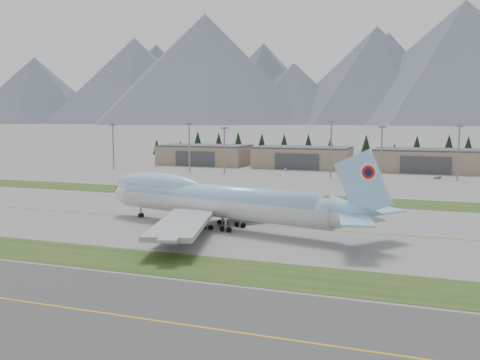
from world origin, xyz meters
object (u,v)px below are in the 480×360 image
at_px(boeing_747_freighter, 218,200).
at_px(service_vehicle_b, 342,178).
at_px(hangar_left, 205,155).
at_px(hangar_center, 303,157).
at_px(service_vehicle_c, 437,179).
at_px(hangar_right, 426,160).
at_px(service_vehicle_a, 285,170).

xyz_separation_m(boeing_747_freighter, service_vehicle_b, (10.25, 114.15, -6.41)).
distance_m(hangar_left, hangar_center, 55.00).
bearing_deg(boeing_747_freighter, service_vehicle_b, 97.93).
relative_size(hangar_left, service_vehicle_b, 14.94).
bearing_deg(hangar_left, boeing_747_freighter, -65.32).
bearing_deg(boeing_747_freighter, service_vehicle_c, 81.98).
xyz_separation_m(hangar_right, service_vehicle_a, (-64.29, -18.06, -5.39)).
bearing_deg(service_vehicle_b, hangar_right, -37.20).
bearing_deg(hangar_right, service_vehicle_b, -128.33).
xyz_separation_m(hangar_center, hangar_right, (60.00, 0.00, 0.00)).
distance_m(hangar_center, hangar_right, 60.00).
height_order(hangar_center, hangar_right, same).
height_order(boeing_747_freighter, hangar_center, boeing_747_freighter).
bearing_deg(hangar_left, hangar_center, 0.00).
relative_size(service_vehicle_a, service_vehicle_b, 1.03).
relative_size(boeing_747_freighter, service_vehicle_a, 22.43).
height_order(hangar_center, service_vehicle_a, hangar_center).
relative_size(boeing_747_freighter, hangar_right, 1.54).
height_order(boeing_747_freighter, service_vehicle_a, boeing_747_freighter).
distance_m(boeing_747_freighter, service_vehicle_b, 114.78).
relative_size(service_vehicle_a, service_vehicle_c, 0.77).
bearing_deg(hangar_left, service_vehicle_c, -14.06).
height_order(hangar_left, service_vehicle_b, hangar_left).
bearing_deg(service_vehicle_c, hangar_left, -164.12).
relative_size(hangar_right, service_vehicle_b, 14.94).
relative_size(hangar_center, service_vehicle_a, 14.53).
xyz_separation_m(service_vehicle_a, service_vehicle_b, (31.20, -23.79, 0.00)).
bearing_deg(service_vehicle_b, hangar_center, 33.89).
relative_size(boeing_747_freighter, service_vehicle_c, 17.19).
xyz_separation_m(hangar_right, service_vehicle_b, (-33.08, -41.84, -5.39)).
height_order(boeing_747_freighter, service_vehicle_b, boeing_747_freighter).
relative_size(hangar_right, service_vehicle_c, 11.14).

